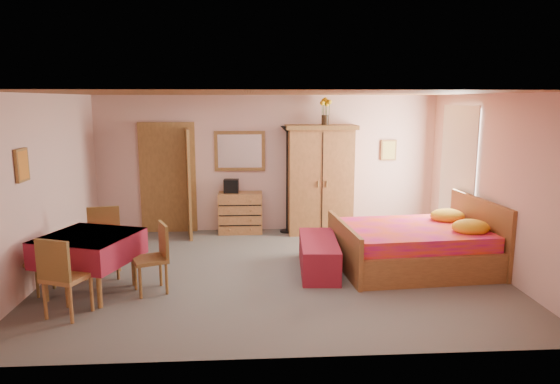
{
  "coord_description": "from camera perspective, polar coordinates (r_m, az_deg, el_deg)",
  "views": [
    {
      "loc": [
        -0.36,
        -7.03,
        2.51
      ],
      "look_at": [
        0.1,
        0.3,
        1.15
      ],
      "focal_mm": 32.0,
      "sensor_mm": 36.0,
      "label": 1
    }
  ],
  "objects": [
    {
      "name": "wardrobe",
      "position": [
        9.43,
        4.6,
        1.41
      ],
      "size": [
        1.31,
        0.68,
        2.05
      ],
      "primitive_type": "cube",
      "rotation": [
        0.0,
        0.0,
        -0.0
      ],
      "color": "#A96C39",
      "rests_on": "floor"
    },
    {
      "name": "ceiling",
      "position": [
        7.04,
        -0.67,
        11.22
      ],
      "size": [
        6.5,
        6.5,
        0.0
      ],
      "primitive_type": "plane",
      "rotation": [
        3.14,
        0.0,
        0.0
      ],
      "color": "brown",
      "rests_on": "wall_back"
    },
    {
      "name": "wall_back",
      "position": [
        9.61,
        -1.42,
        3.26
      ],
      "size": [
        6.5,
        0.1,
        2.6
      ],
      "primitive_type": "cube",
      "color": "#D8A89D",
      "rests_on": "floor"
    },
    {
      "name": "chair_east",
      "position": [
        6.81,
        -14.65,
        -7.39
      ],
      "size": [
        0.55,
        0.55,
        0.92
      ],
      "primitive_type": "cube",
      "rotation": [
        0.0,
        0.0,
        1.97
      ],
      "color": "olive",
      "rests_on": "floor"
    },
    {
      "name": "chair_north",
      "position": [
        7.59,
        -19.48,
        -5.55
      ],
      "size": [
        0.53,
        0.53,
        0.99
      ],
      "primitive_type": "cube",
      "rotation": [
        0.0,
        0.0,
        3.34
      ],
      "color": "#996433",
      "rests_on": "floor"
    },
    {
      "name": "floor_lamp",
      "position": [
        9.44,
        0.8,
        1.38
      ],
      "size": [
        0.34,
        0.34,
        2.03
      ],
      "primitive_type": "cube",
      "rotation": [
        0.0,
        0.0,
        -0.43
      ],
      "color": "black",
      "rests_on": "floor"
    },
    {
      "name": "chest_of_drawers",
      "position": [
        9.54,
        -4.54,
        -2.38
      ],
      "size": [
        0.83,
        0.42,
        0.78
      ],
      "primitive_type": "cube",
      "rotation": [
        0.0,
        0.0,
        -0.01
      ],
      "color": "#AA6A39",
      "rests_on": "floor"
    },
    {
      "name": "floor",
      "position": [
        7.47,
        -0.63,
        -9.13
      ],
      "size": [
        6.5,
        6.5,
        0.0
      ],
      "primitive_type": "plane",
      "color": "#69645D",
      "rests_on": "ground"
    },
    {
      "name": "picture_left",
      "position": [
        7.08,
        -27.41,
        2.75
      ],
      "size": [
        0.04,
        0.32,
        0.42
      ],
      "primitive_type": "cube",
      "color": "orange",
      "rests_on": "wall_left"
    },
    {
      "name": "wall_front",
      "position": [
        4.7,
        0.93,
        -4.42
      ],
      "size": [
        6.5,
        0.1,
        2.6
      ],
      "primitive_type": "cube",
      "color": "#D8A89D",
      "rests_on": "floor"
    },
    {
      "name": "wall_right",
      "position": [
        8.0,
        23.3,
        0.92
      ],
      "size": [
        0.1,
        5.0,
        2.6
      ],
      "primitive_type": "cube",
      "color": "#D8A89D",
      "rests_on": "floor"
    },
    {
      "name": "wall_mirror",
      "position": [
        9.56,
        -4.62,
        4.69
      ],
      "size": [
        0.97,
        0.07,
        0.76
      ],
      "primitive_type": "cube",
      "rotation": [
        0.0,
        0.0,
        -0.02
      ],
      "color": "silver",
      "rests_on": "wall_back"
    },
    {
      "name": "stereo",
      "position": [
        9.46,
        -5.59,
        0.68
      ],
      "size": [
        0.29,
        0.22,
        0.26
      ],
      "primitive_type": "cube",
      "rotation": [
        0.0,
        0.0,
        -0.05
      ],
      "color": "black",
      "rests_on": "chest_of_drawers"
    },
    {
      "name": "dining_table",
      "position": [
        7.04,
        -20.84,
        -7.71
      ],
      "size": [
        1.37,
        1.37,
        0.79
      ],
      "primitive_type": "cube",
      "rotation": [
        0.0,
        0.0,
        -0.33
      ],
      "color": "maroon",
      "rests_on": "floor"
    },
    {
      "name": "picture_back",
      "position": [
        9.93,
        12.31,
        4.7
      ],
      "size": [
        0.3,
        0.04,
        0.4
      ],
      "primitive_type": "cube",
      "color": "#D8BF59",
      "rests_on": "wall_back"
    },
    {
      "name": "bench",
      "position": [
        7.48,
        4.44,
        -7.22
      ],
      "size": [
        0.62,
        1.46,
        0.48
      ],
      "primitive_type": "cube",
      "rotation": [
        0.0,
        0.0,
        -0.07
      ],
      "color": "maroon",
      "rests_on": "floor"
    },
    {
      "name": "window",
      "position": [
        9.03,
        19.74,
        3.14
      ],
      "size": [
        0.08,
        1.4,
        1.95
      ],
      "primitive_type": "cube",
      "color": "white",
      "rests_on": "wall_right"
    },
    {
      "name": "sunflower_vase",
      "position": [
        9.38,
        5.2,
        9.18
      ],
      "size": [
        0.21,
        0.21,
        0.5
      ],
      "primitive_type": "cube",
      "rotation": [
        0.0,
        0.0,
        -0.09
      ],
      "color": "gold",
      "rests_on": "wardrobe"
    },
    {
      "name": "bed",
      "position": [
        7.79,
        14.91,
        -4.69
      ],
      "size": [
        2.36,
        1.92,
        1.03
      ],
      "primitive_type": "cube",
      "rotation": [
        0.0,
        0.0,
        0.08
      ],
      "color": "#C7137C",
      "rests_on": "floor"
    },
    {
      "name": "doorway",
      "position": [
        9.74,
        -12.65,
        1.46
      ],
      "size": [
        1.06,
        0.12,
        2.15
      ],
      "primitive_type": "cube",
      "color": "#9E6B35",
      "rests_on": "floor"
    },
    {
      "name": "wall_left",
      "position": [
        7.7,
        -25.59,
        0.41
      ],
      "size": [
        0.1,
        5.0,
        2.6
      ],
      "primitive_type": "cube",
      "color": "#D8A89D",
      "rests_on": "floor"
    },
    {
      "name": "chair_west",
      "position": [
        7.35,
        -26.41,
        -6.98
      ],
      "size": [
        0.49,
        0.49,
        0.89
      ],
      "primitive_type": "cube",
      "rotation": [
        0.0,
        0.0,
        -1.83
      ],
      "color": "olive",
      "rests_on": "floor"
    },
    {
      "name": "chair_south",
      "position": [
        6.4,
        -23.16,
        -8.8
      ],
      "size": [
        0.57,
        0.57,
        0.97
      ],
      "primitive_type": "cube",
      "rotation": [
        0.0,
        0.0,
        -0.37
      ],
      "color": "#AB6E3A",
      "rests_on": "floor"
    }
  ]
}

